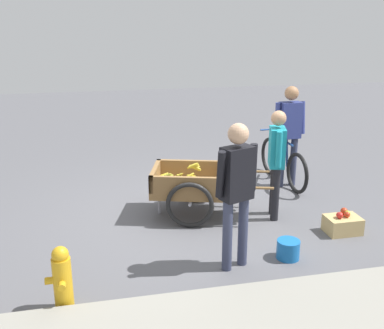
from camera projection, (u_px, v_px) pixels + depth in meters
name	position (u px, v px, depth m)	size (l,w,h in m)	color
ground_plane	(192.00, 215.00, 6.62)	(24.00, 24.00, 0.00)	#56565B
fruit_cart	(192.00, 186.00, 6.51)	(1.80, 1.20, 0.73)	olive
vendor_person	(277.00, 156.00, 6.29)	(0.29, 0.52, 1.52)	black
bicycle	(283.00, 163.00, 7.81)	(0.46, 1.66, 0.85)	black
cyclist_person	(289.00, 127.00, 7.47)	(0.52, 0.22, 1.66)	#333851
fire_hydrant	(62.00, 279.00, 4.38)	(0.25, 0.25, 0.67)	gold
plastic_bucket	(288.00, 249.00, 5.40)	(0.27, 0.27, 0.23)	#1966B2
mixed_fruit_crate	(343.00, 224.00, 6.04)	(0.44, 0.32, 0.31)	tan
bystander_person	(237.00, 184.00, 4.95)	(0.49, 0.32, 1.65)	#333851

